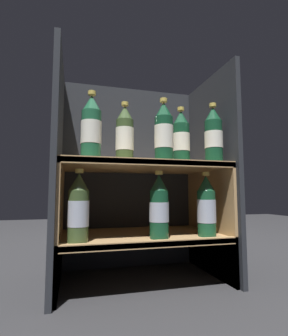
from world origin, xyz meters
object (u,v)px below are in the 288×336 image
object	(u,v)px
bottle_upper_back_0	(125,136)
bottle_upper_front_1	(164,133)
bottle_upper_back_1	(181,139)
bottle_lower_front_0	(78,209)
bottle_lower_front_2	(206,207)
bottle_lower_front_1	(159,208)
bottle_upper_front_2	(214,136)
bottle_upper_front_0	(91,129)

from	to	relation	value
bottle_upper_back_0	bottle_upper_front_1	bearing A→B (deg)	-30.44
bottle_upper_front_1	bottle_upper_back_1	size ratio (longest dim) A/B	1.00
bottle_lower_front_0	bottle_lower_front_2	world-z (taller)	same
bottle_upper_front_1	bottle_lower_front_2	size ratio (longest dim) A/B	1.00
bottle_upper_back_0	bottle_lower_front_1	bearing A→B (deg)	-34.77
bottle_lower_front_0	bottle_upper_front_2	bearing A→B (deg)	-0.00
bottle_upper_front_2	bottle_upper_back_0	size ratio (longest dim) A/B	1.00
bottle_lower_front_2	bottle_upper_back_1	bearing A→B (deg)	129.91
bottle_upper_front_1	bottle_lower_front_0	distance (m)	0.42
bottle_upper_front_2	bottle_lower_front_1	xyz separation A→B (m)	(-0.23, 0.00, -0.28)
bottle_upper_back_1	bottle_lower_front_0	xyz separation A→B (m)	(-0.42, -0.08, -0.28)
bottle_upper_front_2	bottle_lower_front_0	size ratio (longest dim) A/B	1.00
bottle_upper_back_0	bottle_lower_front_1	world-z (taller)	bottle_upper_back_0
bottle_lower_front_1	bottle_lower_front_2	world-z (taller)	same
bottle_upper_front_0	bottle_upper_back_0	world-z (taller)	same
bottle_upper_front_0	bottle_upper_back_1	distance (m)	0.39
bottle_upper_front_0	bottle_upper_front_1	xyz separation A→B (m)	(0.27, 0.00, -0.00)
bottle_upper_front_0	bottle_lower_front_2	xyz separation A→B (m)	(0.45, 0.00, -0.28)
bottle_upper_front_1	bottle_lower_front_2	distance (m)	0.33
bottle_upper_back_1	bottle_lower_front_2	xyz separation A→B (m)	(0.07, -0.08, -0.28)
bottle_upper_front_1	bottle_lower_front_0	world-z (taller)	bottle_upper_front_1
bottle_upper_back_0	bottle_lower_front_2	bearing A→B (deg)	-14.52
bottle_upper_front_2	bottle_upper_back_1	world-z (taller)	same
bottle_upper_front_1	bottle_lower_front_0	xyz separation A→B (m)	(-0.31, 0.00, -0.28)
bottle_upper_back_1	bottle_upper_front_2	bearing A→B (deg)	-37.06
bottle_upper_front_0	bottle_upper_front_2	xyz separation A→B (m)	(0.48, -0.00, 0.00)
bottle_upper_back_0	bottle_upper_back_1	world-z (taller)	same
bottle_upper_back_1	bottle_lower_front_2	distance (m)	0.30
bottle_upper_front_2	bottle_upper_back_1	size ratio (longest dim) A/B	1.00
bottle_upper_back_0	bottle_lower_front_0	world-z (taller)	bottle_upper_back_0
bottle_upper_front_1	bottle_upper_front_2	size ratio (longest dim) A/B	1.00
bottle_upper_front_0	bottle_upper_back_1	size ratio (longest dim) A/B	1.00
bottle_lower_front_0	bottle_lower_front_1	xyz separation A→B (m)	(0.29, 0.00, 0.00)
bottle_upper_back_0	bottle_upper_front_0	bearing A→B (deg)	-149.56
bottle_upper_front_2	bottle_upper_front_1	bearing A→B (deg)	180.00
bottle_upper_front_2	bottle_lower_front_2	distance (m)	0.29
bottle_upper_front_2	bottle_lower_front_2	world-z (taller)	bottle_upper_front_2
bottle_lower_front_1	bottle_upper_back_1	bearing A→B (deg)	32.24
bottle_upper_back_0	bottle_lower_front_1	distance (m)	0.31
bottle_upper_front_2	bottle_lower_front_2	bearing A→B (deg)	180.00
bottle_upper_front_1	bottle_upper_back_0	bearing A→B (deg)	149.56
bottle_upper_front_1	bottle_lower_front_1	size ratio (longest dim) A/B	1.00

